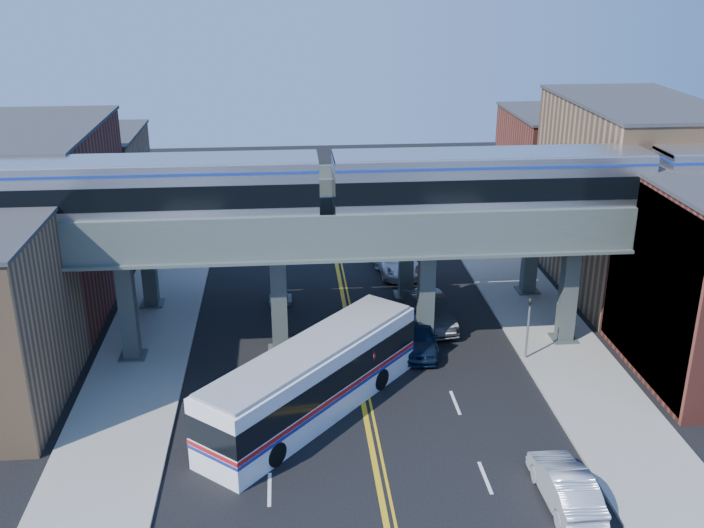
{
  "coord_description": "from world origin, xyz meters",
  "views": [
    {
      "loc": [
        -3.44,
        -30.75,
        20.2
      ],
      "look_at": [
        -0.12,
        7.25,
        5.43
      ],
      "focal_mm": 40.0,
      "sensor_mm": 36.0,
      "label": 1
    }
  ],
  "objects_px": {
    "transit_train": "(491,183)",
    "transit_bus": "(313,380)",
    "car_lane_a": "(418,335)",
    "traffic_signal": "(529,322)",
    "car_lane_b": "(430,311)",
    "car_lane_d": "(387,249)",
    "stop_sign": "(368,365)",
    "car_lane_c": "(397,261)",
    "car_parked_curb": "(566,486)"
  },
  "relations": [
    {
      "from": "car_lane_d",
      "to": "stop_sign",
      "type": "bearing_deg",
      "value": -98.39
    },
    {
      "from": "transit_bus",
      "to": "car_lane_a",
      "type": "bearing_deg",
      "value": -4.04
    },
    {
      "from": "transit_bus",
      "to": "car_lane_d",
      "type": "relative_size",
      "value": 2.24
    },
    {
      "from": "stop_sign",
      "to": "traffic_signal",
      "type": "bearing_deg",
      "value": 18.63
    },
    {
      "from": "car_parked_curb",
      "to": "traffic_signal",
      "type": "bearing_deg",
      "value": -100.54
    },
    {
      "from": "transit_bus",
      "to": "car_lane_b",
      "type": "relative_size",
      "value": 2.19
    },
    {
      "from": "transit_train",
      "to": "car_lane_c",
      "type": "bearing_deg",
      "value": 105.15
    },
    {
      "from": "stop_sign",
      "to": "car_lane_c",
      "type": "height_order",
      "value": "stop_sign"
    },
    {
      "from": "transit_bus",
      "to": "car_lane_d",
      "type": "xyz_separation_m",
      "value": [
        6.16,
        20.27,
        -0.99
      ]
    },
    {
      "from": "traffic_signal",
      "to": "car_lane_c",
      "type": "height_order",
      "value": "traffic_signal"
    },
    {
      "from": "traffic_signal",
      "to": "car_lane_b",
      "type": "xyz_separation_m",
      "value": [
        -4.4,
        4.84,
        -1.4
      ]
    },
    {
      "from": "stop_sign",
      "to": "car_lane_d",
      "type": "relative_size",
      "value": 0.49
    },
    {
      "from": "car_parked_curb",
      "to": "car_lane_d",
      "type": "bearing_deg",
      "value": -83.88
    },
    {
      "from": "car_lane_b",
      "to": "car_lane_a",
      "type": "bearing_deg",
      "value": -118.8
    },
    {
      "from": "car_lane_b",
      "to": "car_lane_d",
      "type": "bearing_deg",
      "value": 88.11
    },
    {
      "from": "transit_train",
      "to": "car_lane_a",
      "type": "xyz_separation_m",
      "value": [
        -3.59,
        -0.23,
        -8.53
      ]
    },
    {
      "from": "traffic_signal",
      "to": "car_lane_d",
      "type": "distance_m",
      "value": 16.99
    },
    {
      "from": "car_lane_c",
      "to": "car_lane_d",
      "type": "bearing_deg",
      "value": 94.17
    },
    {
      "from": "transit_train",
      "to": "car_lane_b",
      "type": "bearing_deg",
      "value": 130.11
    },
    {
      "from": "transit_train",
      "to": "traffic_signal",
      "type": "xyz_separation_m",
      "value": [
        2.01,
        -2.0,
        -7.11
      ]
    },
    {
      "from": "transit_train",
      "to": "transit_bus",
      "type": "height_order",
      "value": "transit_train"
    },
    {
      "from": "car_lane_a",
      "to": "car_lane_d",
      "type": "bearing_deg",
      "value": 96.56
    },
    {
      "from": "traffic_signal",
      "to": "car_lane_d",
      "type": "bearing_deg",
      "value": 108.96
    },
    {
      "from": "car_lane_a",
      "to": "car_lane_b",
      "type": "relative_size",
      "value": 0.94
    },
    {
      "from": "car_lane_a",
      "to": "transit_train",
      "type": "bearing_deg",
      "value": 10.62
    },
    {
      "from": "car_lane_c",
      "to": "transit_train",
      "type": "bearing_deg",
      "value": -79.15
    },
    {
      "from": "stop_sign",
      "to": "transit_train",
      "type": "bearing_deg",
      "value": 35.96
    },
    {
      "from": "stop_sign",
      "to": "traffic_signal",
      "type": "relative_size",
      "value": 0.64
    },
    {
      "from": "car_lane_c",
      "to": "car_lane_d",
      "type": "height_order",
      "value": "car_lane_c"
    },
    {
      "from": "stop_sign",
      "to": "car_lane_b",
      "type": "xyz_separation_m",
      "value": [
        4.5,
        7.84,
        -0.86
      ]
    },
    {
      "from": "car_lane_d",
      "to": "car_parked_curb",
      "type": "bearing_deg",
      "value": -81.0
    },
    {
      "from": "stop_sign",
      "to": "car_lane_a",
      "type": "relative_size",
      "value": 0.51
    },
    {
      "from": "traffic_signal",
      "to": "car_lane_d",
      "type": "xyz_separation_m",
      "value": [
        -5.5,
        16.01,
        -1.53
      ]
    },
    {
      "from": "transit_train",
      "to": "car_lane_a",
      "type": "relative_size",
      "value": 9.88
    },
    {
      "from": "transit_bus",
      "to": "car_parked_curb",
      "type": "relative_size",
      "value": 2.47
    },
    {
      "from": "transit_train",
      "to": "transit_bus",
      "type": "bearing_deg",
      "value": -147.04
    },
    {
      "from": "traffic_signal",
      "to": "car_lane_a",
      "type": "xyz_separation_m",
      "value": [
        -5.6,
        1.77,
        -1.42
      ]
    },
    {
      "from": "car_lane_d",
      "to": "car_parked_curb",
      "type": "relative_size",
      "value": 1.1
    },
    {
      "from": "car_lane_b",
      "to": "car_lane_d",
      "type": "distance_m",
      "value": 11.22
    },
    {
      "from": "traffic_signal",
      "to": "car_lane_b",
      "type": "height_order",
      "value": "traffic_signal"
    },
    {
      "from": "car_lane_a",
      "to": "car_lane_b",
      "type": "xyz_separation_m",
      "value": [
        1.2,
        3.07,
        0.02
      ]
    },
    {
      "from": "traffic_signal",
      "to": "transit_bus",
      "type": "bearing_deg",
      "value": -159.94
    },
    {
      "from": "transit_train",
      "to": "car_parked_curb",
      "type": "relative_size",
      "value": 10.49
    },
    {
      "from": "car_lane_b",
      "to": "car_lane_d",
      "type": "relative_size",
      "value": 1.02
    },
    {
      "from": "car_lane_c",
      "to": "car_lane_d",
      "type": "distance_m",
      "value": 2.52
    },
    {
      "from": "transit_train",
      "to": "traffic_signal",
      "type": "height_order",
      "value": "transit_train"
    },
    {
      "from": "stop_sign",
      "to": "transit_bus",
      "type": "bearing_deg",
      "value": -155.5
    },
    {
      "from": "stop_sign",
      "to": "car_lane_b",
      "type": "distance_m",
      "value": 9.08
    },
    {
      "from": "traffic_signal",
      "to": "car_lane_a",
      "type": "bearing_deg",
      "value": 162.45
    },
    {
      "from": "car_lane_c",
      "to": "car_parked_curb",
      "type": "bearing_deg",
      "value": -87.18
    }
  ]
}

